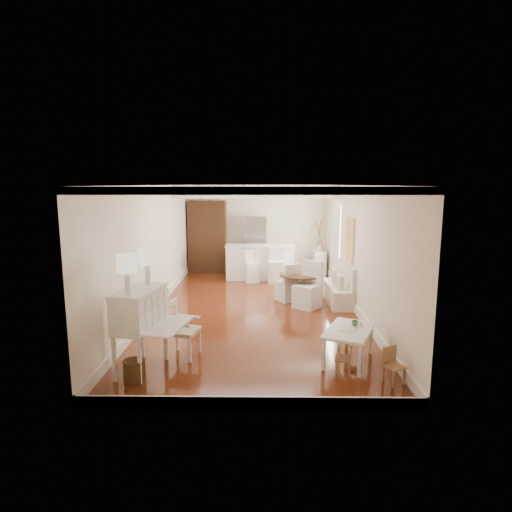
{
  "coord_description": "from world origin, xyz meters",
  "views": [
    {
      "loc": [
        0.14,
        -9.5,
        2.83
      ],
      "look_at": [
        0.02,
        0.3,
        1.17
      ],
      "focal_mm": 30.0,
      "sensor_mm": 36.0,
      "label": 1
    }
  ],
  "objects_px": {
    "kids_chair_b": "(353,339)",
    "breakfast_counter": "(260,262)",
    "bar_stool_right": "(275,266)",
    "fridge": "(266,245)",
    "kids_chair_a": "(343,358)",
    "slip_chair_far": "(287,282)",
    "pantry_cabinet": "(207,237)",
    "kids_table": "(349,345)",
    "bar_stool_left": "(252,267)",
    "gustavian_armchair": "(183,330)",
    "dining_table": "(301,288)",
    "secretary_bureau": "(140,330)",
    "sideboard": "(318,262)",
    "wicker_basket": "(134,371)",
    "kids_chair_c": "(394,366)",
    "slip_chair_near": "(307,285)"
  },
  "relations": [
    {
      "from": "gustavian_armchair",
      "to": "kids_chair_a",
      "type": "bearing_deg",
      "value": -89.84
    },
    {
      "from": "gustavian_armchair",
      "to": "sideboard",
      "type": "distance_m",
      "value": 7.29
    },
    {
      "from": "slip_chair_near",
      "to": "slip_chair_far",
      "type": "bearing_deg",
      "value": 161.56
    },
    {
      "from": "breakfast_counter",
      "to": "fridge",
      "type": "relative_size",
      "value": 1.14
    },
    {
      "from": "kids_chair_c",
      "to": "pantry_cabinet",
      "type": "relative_size",
      "value": 0.23
    },
    {
      "from": "kids_table",
      "to": "slip_chair_far",
      "type": "relative_size",
      "value": 1.16
    },
    {
      "from": "kids_chair_a",
      "to": "pantry_cabinet",
      "type": "xyz_separation_m",
      "value": [
        -2.97,
        7.61,
        0.9
      ]
    },
    {
      "from": "kids_table",
      "to": "kids_chair_a",
      "type": "height_order",
      "value": "kids_table"
    },
    {
      "from": "slip_chair_far",
      "to": "fridge",
      "type": "xyz_separation_m",
      "value": [
        -0.47,
        3.46,
        0.43
      ]
    },
    {
      "from": "wicker_basket",
      "to": "bar_stool_right",
      "type": "height_order",
      "value": "bar_stool_right"
    },
    {
      "from": "slip_chair_far",
      "to": "kids_chair_a",
      "type": "bearing_deg",
      "value": 66.39
    },
    {
      "from": "kids_chair_a",
      "to": "kids_chair_b",
      "type": "height_order",
      "value": "kids_chair_b"
    },
    {
      "from": "kids_chair_b",
      "to": "breakfast_counter",
      "type": "bearing_deg",
      "value": -158.47
    },
    {
      "from": "secretary_bureau",
      "to": "slip_chair_far",
      "type": "bearing_deg",
      "value": 68.91
    },
    {
      "from": "slip_chair_far",
      "to": "kids_table",
      "type": "bearing_deg",
      "value": 69.98
    },
    {
      "from": "secretary_bureau",
      "to": "gustavian_armchair",
      "type": "bearing_deg",
      "value": 53.71
    },
    {
      "from": "wicker_basket",
      "to": "bar_stool_right",
      "type": "distance_m",
      "value": 6.66
    },
    {
      "from": "bar_stool_right",
      "to": "wicker_basket",
      "type": "bearing_deg",
      "value": -106.49
    },
    {
      "from": "kids_chair_b",
      "to": "dining_table",
      "type": "distance_m",
      "value": 3.3
    },
    {
      "from": "kids_chair_a",
      "to": "pantry_cabinet",
      "type": "bearing_deg",
      "value": -146.57
    },
    {
      "from": "kids_chair_a",
      "to": "dining_table",
      "type": "relative_size",
      "value": 0.49
    },
    {
      "from": "secretary_bureau",
      "to": "pantry_cabinet",
      "type": "distance_m",
      "value": 7.5
    },
    {
      "from": "kids_chair_c",
      "to": "dining_table",
      "type": "height_order",
      "value": "dining_table"
    },
    {
      "from": "gustavian_armchair",
      "to": "kids_chair_c",
      "type": "bearing_deg",
      "value": -92.06
    },
    {
      "from": "pantry_cabinet",
      "to": "kids_table",
      "type": "bearing_deg",
      "value": -66.26
    },
    {
      "from": "kids_table",
      "to": "dining_table",
      "type": "xyz_separation_m",
      "value": [
        -0.45,
        3.5,
        0.08
      ]
    },
    {
      "from": "kids_chair_b",
      "to": "gustavian_armchair",
      "type": "bearing_deg",
      "value": -82.17
    },
    {
      "from": "slip_chair_far",
      "to": "pantry_cabinet",
      "type": "height_order",
      "value": "pantry_cabinet"
    },
    {
      "from": "bar_stool_right",
      "to": "sideboard",
      "type": "bearing_deg",
      "value": 44.79
    },
    {
      "from": "wicker_basket",
      "to": "kids_table",
      "type": "bearing_deg",
      "value": 12.79
    },
    {
      "from": "fridge",
      "to": "sideboard",
      "type": "height_order",
      "value": "fridge"
    },
    {
      "from": "slip_chair_near",
      "to": "pantry_cabinet",
      "type": "relative_size",
      "value": 0.47
    },
    {
      "from": "secretary_bureau",
      "to": "bar_stool_right",
      "type": "relative_size",
      "value": 1.26
    },
    {
      "from": "secretary_bureau",
      "to": "fridge",
      "type": "distance_m",
      "value": 7.72
    },
    {
      "from": "bar_stool_left",
      "to": "pantry_cabinet",
      "type": "xyz_separation_m",
      "value": [
        -1.47,
        1.52,
        0.7
      ]
    },
    {
      "from": "bar_stool_left",
      "to": "bar_stool_right",
      "type": "distance_m",
      "value": 0.69
    },
    {
      "from": "wicker_basket",
      "to": "breakfast_counter",
      "type": "distance_m",
      "value": 7.05
    },
    {
      "from": "wicker_basket",
      "to": "pantry_cabinet",
      "type": "distance_m",
      "value": 7.95
    },
    {
      "from": "gustavian_armchair",
      "to": "kids_chair_b",
      "type": "distance_m",
      "value": 2.83
    },
    {
      "from": "secretary_bureau",
      "to": "dining_table",
      "type": "distance_m",
      "value": 4.75
    },
    {
      "from": "sideboard",
      "to": "slip_chair_far",
      "type": "bearing_deg",
      "value": -113.37
    },
    {
      "from": "slip_chair_near",
      "to": "sideboard",
      "type": "bearing_deg",
      "value": 115.78
    },
    {
      "from": "slip_chair_far",
      "to": "bar_stool_left",
      "type": "relative_size",
      "value": 1.03
    },
    {
      "from": "breakfast_counter",
      "to": "bar_stool_left",
      "type": "distance_m",
      "value": 0.49
    },
    {
      "from": "dining_table",
      "to": "bar_stool_left",
      "type": "distance_m",
      "value": 2.46
    },
    {
      "from": "bar_stool_right",
      "to": "fridge",
      "type": "bearing_deg",
      "value": 102.13
    },
    {
      "from": "sideboard",
      "to": "breakfast_counter",
      "type": "bearing_deg",
      "value": -161.87
    },
    {
      "from": "kids_table",
      "to": "sideboard",
      "type": "relative_size",
      "value": 1.37
    },
    {
      "from": "pantry_cabinet",
      "to": "kids_chair_c",
      "type": "bearing_deg",
      "value": -65.26
    },
    {
      "from": "gustavian_armchair",
      "to": "dining_table",
      "type": "relative_size",
      "value": 0.9
    }
  ]
}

